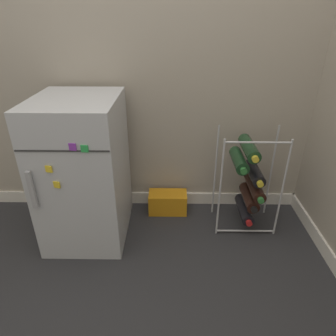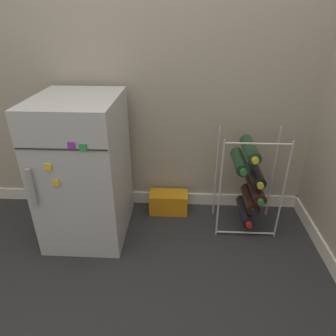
{
  "view_description": "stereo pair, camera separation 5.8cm",
  "coord_description": "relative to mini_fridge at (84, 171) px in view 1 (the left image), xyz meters",
  "views": [
    {
      "loc": [
        0.09,
        -1.28,
        1.29
      ],
      "look_at": [
        0.07,
        0.35,
        0.44
      ],
      "focal_mm": 32.0,
      "sensor_mm": 36.0,
      "label": 1
    },
    {
      "loc": [
        0.15,
        -1.28,
        1.29
      ],
      "look_at": [
        0.07,
        0.35,
        0.44
      ],
      "focal_mm": 32.0,
      "sensor_mm": 36.0,
      "label": 2
    }
  ],
  "objects": [
    {
      "name": "ground_plane",
      "position": [
        0.44,
        -0.3,
        -0.44
      ],
      "size": [
        14.0,
        14.0,
        0.0
      ],
      "primitive_type": "plane",
      "color": "#28282B"
    },
    {
      "name": "wall_back",
      "position": [
        0.44,
        0.35,
        0.8
      ],
      "size": [
        7.01,
        0.07,
        2.5
      ],
      "color": "#9E9384",
      "rests_on": "ground_plane"
    },
    {
      "name": "mini_fridge",
      "position": [
        0.0,
        0.0,
        0.0
      ],
      "size": [
        0.47,
        0.58,
        0.88
      ],
      "color": "#B7BABF",
      "rests_on": "ground_plane"
    },
    {
      "name": "wine_rack",
      "position": [
        1.02,
        0.09,
        -0.1
      ],
      "size": [
        0.39,
        0.32,
        0.66
      ],
      "color": "#B2B2B7",
      "rests_on": "ground_plane"
    },
    {
      "name": "soda_box",
      "position": [
        0.5,
        0.21,
        -0.37
      ],
      "size": [
        0.27,
        0.14,
        0.15
      ],
      "color": "orange",
      "rests_on": "ground_plane"
    }
  ]
}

